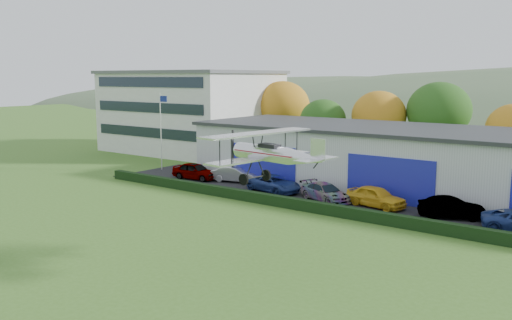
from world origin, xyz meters
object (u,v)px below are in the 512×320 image
Objects in this scene: hangar at (418,160)px; car_2 at (274,184)px; flagpole at (161,124)px; car_4 at (376,197)px; office_block at (191,111)px; biplane at (271,152)px; car_0 at (195,171)px; car_1 at (235,174)px; car_5 at (452,208)px; car_3 at (325,192)px.

hangar reaches higher than car_2.
flagpole is 1.75× the size of car_4.
biplane is at bearing -41.47° from office_block.
office_block reaches higher than car_0.
car_5 is at bearing -108.51° from car_1.
car_5 is (30.13, -1.78, -4.01)m from flagpole.
office_block is at bearing 75.98° from car_4.
car_1 is (18.34, -13.58, -4.44)m from office_block.
office_block is at bearing 38.42° from car_1.
car_1 reaches higher than car_3.
car_1 is 14.43m from car_4.
biplane is (33.68, -29.77, 0.71)m from office_block.
car_0 is (14.48, -14.82, -4.38)m from office_block.
hangar is at bearing -5.65° from car_3.
office_block is 2.93× the size of biplane.
car_2 is 18.63m from biplane.
car_2 is 1.09× the size of car_4.
flagpole is 24.99m from car_4.
flagpole is 1.82× the size of car_1.
car_4 is at bearing -24.34° from office_block.
car_3 is 4.02m from car_4.
car_1 is at bearing -3.24° from flagpole.
hangar is 8.67× the size of car_3.
hangar is at bearing -12.01° from office_block.
flagpole is 11.00m from car_1.
car_0 reaches higher than car_1.
car_4 is at bearing -109.92° from car_1.
flagpole is at bearing 68.87° from car_0.
car_4 reaches higher than car_1.
flagpole reaches higher than car_1.
flagpole is 1.71× the size of car_3.
office_block reaches higher than flagpole.
office_block is 2.57× the size of flagpole.
biplane reaches higher than car_4.
car_0 is 23.77m from car_5.
car_4 is at bearing -78.45° from car_2.
hangar reaches higher than car_0.
office_block reaches higher than biplane.
flagpole is at bearing 96.13° from car_4.
office_block is at bearing 39.17° from car_0.
car_1 is (3.86, 1.24, -0.06)m from car_0.
biplane reaches higher than car_2.
office_block is 4.68× the size of car_1.
car_1 is at bearing 102.28° from car_3.
car_4 reaches higher than car_3.
flagpole reaches higher than car_5.
office_block is at bearing 167.99° from hangar.
car_5 is (19.91, -1.20, 0.00)m from car_1.
hangar is 22.99m from biplane.
car_1 is 19.94m from car_5.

